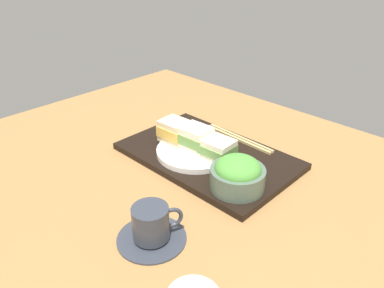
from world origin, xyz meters
TOP-DOWN VIEW (x-y plane):
  - ground_plane at (0.00, 0.00)cm, footprint 140.00×100.00cm
  - serving_tray at (5.85, -6.01)cm, footprint 44.21×28.04cm
  - sandwich_plate at (8.00, -3.64)cm, footprint 20.14×20.14cm
  - sandwich_near at (1.08, -4.17)cm, footprint 7.98×7.10cm
  - sandwich_middle at (8.00, -3.64)cm, footprint 8.13×6.87cm
  - sandwich_far at (14.91, -3.11)cm, footprint 7.95×7.13cm
  - salad_bowl at (-9.11, 0.86)cm, footprint 12.31×12.31cm
  - chopsticks_pair at (4.66, -17.58)cm, footprint 22.22×2.60cm
  - coffee_cup at (-6.75, 23.79)cm, footprint 13.43×13.43cm

SIDE VIEW (x-z plane):
  - ground_plane at x=0.00cm, z-range -3.00..0.00cm
  - serving_tray at x=5.85cm, z-range 0.00..1.67cm
  - chopsticks_pair at x=4.66cm, z-range 1.67..2.37cm
  - sandwich_plate at x=8.00cm, z-range 1.67..3.10cm
  - coffee_cup at x=-6.75cm, z-range -0.56..6.90cm
  - salad_bowl at x=-9.11cm, z-range 1.35..9.02cm
  - sandwich_near at x=1.08cm, z-range 3.10..8.02cm
  - sandwich_far at x=14.91cm, z-range 3.10..8.86cm
  - sandwich_middle at x=8.00cm, z-range 3.10..9.17cm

